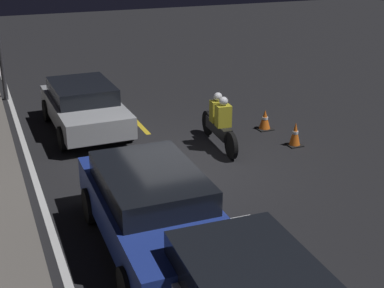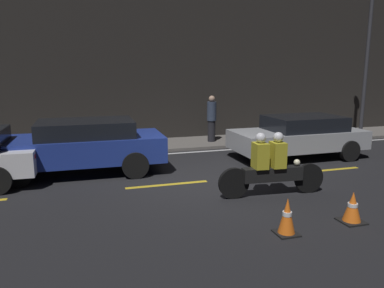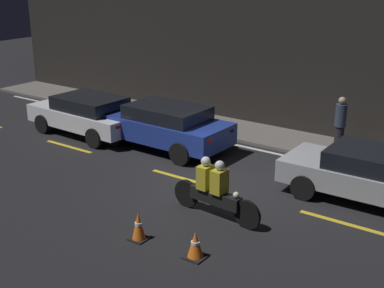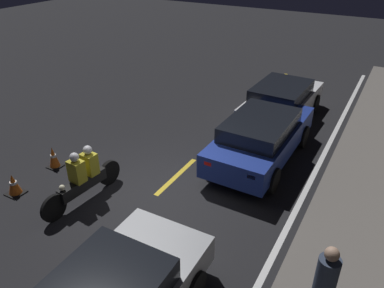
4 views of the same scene
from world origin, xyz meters
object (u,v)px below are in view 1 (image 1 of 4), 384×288
object	(u,v)px
hatchback_silver	(84,105)
traffic_cone_mid	(265,120)
traffic_cone_near	(295,134)
sedan_blue	(154,208)
motorcycle	(220,123)

from	to	relation	value
hatchback_silver	traffic_cone_mid	world-z (taller)	hatchback_silver
traffic_cone_near	traffic_cone_mid	size ratio (longest dim) A/B	1.11
hatchback_silver	traffic_cone_near	world-z (taller)	hatchback_silver
hatchback_silver	traffic_cone_near	xyz separation A→B (m)	(-3.27, -4.77, -0.40)
traffic_cone_mid	traffic_cone_near	bearing A→B (deg)	-175.89
sedan_blue	hatchback_silver	xyz separation A→B (m)	(6.50, -0.13, -0.06)
sedan_blue	traffic_cone_mid	size ratio (longest dim) A/B	7.80
hatchback_silver	motorcycle	xyz separation A→B (m)	(-2.60, -2.93, -0.06)
motorcycle	hatchback_silver	bearing A→B (deg)	52.93
sedan_blue	motorcycle	bearing A→B (deg)	142.63
sedan_blue	traffic_cone_near	distance (m)	5.89
motorcycle	traffic_cone_mid	bearing A→B (deg)	-62.89
sedan_blue	traffic_cone_mid	world-z (taller)	sedan_blue
motorcycle	traffic_cone_near	distance (m)	1.99
traffic_cone_near	hatchback_silver	bearing A→B (deg)	55.60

